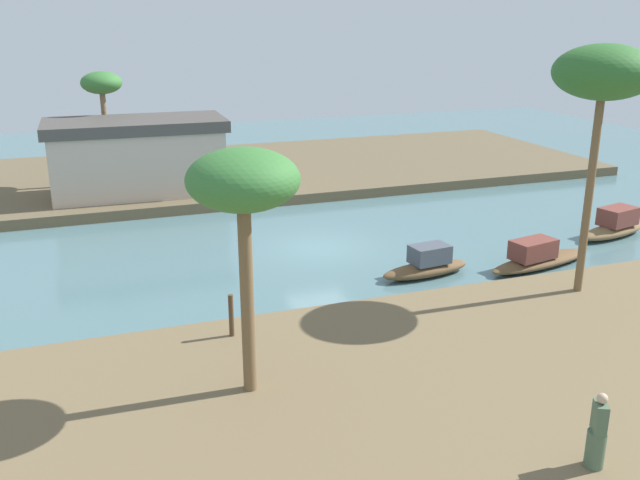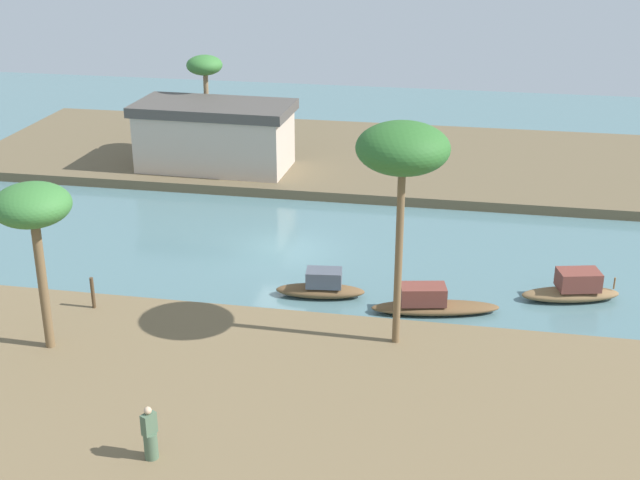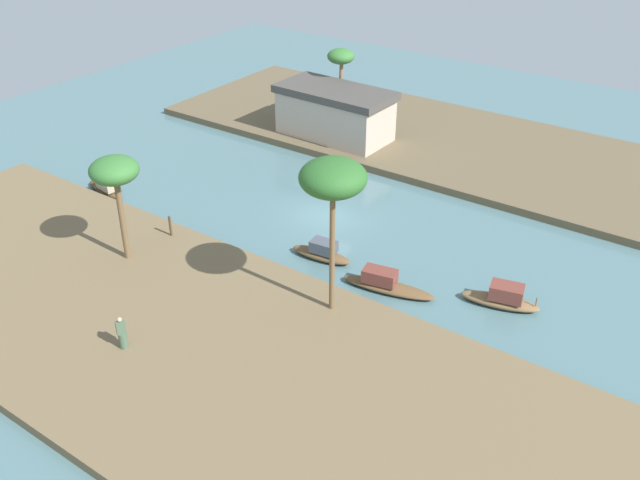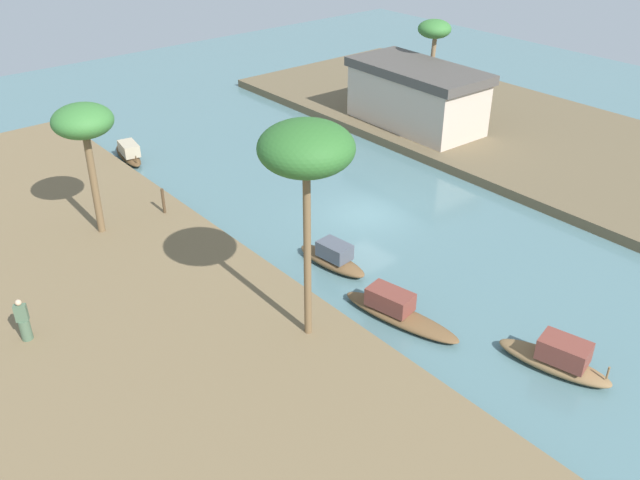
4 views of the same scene
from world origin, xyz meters
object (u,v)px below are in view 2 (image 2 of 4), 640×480
(person_on_near_bank, at_px, (150,437))
(palm_tree_left_far, at_px, (403,151))
(mooring_post, at_px, (93,293))
(sampan_downstream_large, at_px, (321,287))
(sampan_with_red_awning, at_px, (431,303))
(palm_tree_left_near, at_px, (32,209))
(riverside_building, at_px, (215,135))
(palm_tree_right_tall, at_px, (205,69))
(sampan_near_left_bank, at_px, (573,289))

(person_on_near_bank, relative_size, palm_tree_left_far, 0.21)
(mooring_post, bearing_deg, sampan_downstream_large, 23.74)
(sampan_with_red_awning, relative_size, palm_tree_left_far, 0.65)
(palm_tree_left_near, bearing_deg, sampan_downstream_large, 38.24)
(palm_tree_left_near, xyz_separation_m, riverside_building, (-0.41, 20.63, -3.14))
(mooring_post, relative_size, palm_tree_right_tall, 0.21)
(sampan_with_red_awning, relative_size, person_on_near_bank, 3.08)
(palm_tree_left_far, xyz_separation_m, palm_tree_right_tall, (-13.29, 20.77, -1.81))
(sampan_downstream_large, bearing_deg, palm_tree_right_tall, 114.37)
(mooring_post, xyz_separation_m, palm_tree_right_tall, (-1.91, 20.26, 4.42))
(riverside_building, bearing_deg, sampan_near_left_bank, -32.75)
(sampan_downstream_large, distance_m, palm_tree_left_near, 11.68)
(sampan_downstream_large, bearing_deg, palm_tree_left_near, -148.05)
(sampan_downstream_large, height_order, palm_tree_left_far, palm_tree_left_far)
(palm_tree_left_far, bearing_deg, palm_tree_left_near, -167.99)
(palm_tree_right_tall, bearing_deg, palm_tree_left_near, -85.89)
(sampan_downstream_large, xyz_separation_m, sampan_with_red_awning, (4.39, -0.61, -0.03))
(riverside_building, bearing_deg, palm_tree_left_far, -54.92)
(sampan_near_left_bank, bearing_deg, sampan_with_red_awning, -171.89)
(sampan_near_left_bank, relative_size, palm_tree_right_tall, 0.69)
(sampan_with_red_awning, xyz_separation_m, mooring_post, (-12.40, -2.92, 0.73))
(mooring_post, height_order, palm_tree_right_tall, palm_tree_right_tall)
(mooring_post, bearing_deg, sampan_near_left_bank, 15.80)
(mooring_post, xyz_separation_m, palm_tree_left_far, (11.38, -0.51, 6.24))
(mooring_post, relative_size, palm_tree_left_far, 0.16)
(sampan_downstream_large, distance_m, sampan_with_red_awning, 4.43)
(palm_tree_right_tall, bearing_deg, person_on_near_bank, -75.56)
(person_on_near_bank, xyz_separation_m, palm_tree_left_far, (5.94, 7.76, 6.17))
(person_on_near_bank, bearing_deg, palm_tree_right_tall, 41.29)
(palm_tree_left_near, relative_size, palm_tree_right_tall, 1.01)
(sampan_downstream_large, height_order, sampan_near_left_bank, sampan_near_left_bank)
(sampan_with_red_awning, bearing_deg, palm_tree_left_near, -166.20)
(sampan_with_red_awning, height_order, palm_tree_left_near, palm_tree_left_near)
(sampan_downstream_large, xyz_separation_m, sampan_near_left_bank, (9.81, 1.52, 0.05))
(sampan_with_red_awning, xyz_separation_m, palm_tree_right_tall, (-14.31, 17.34, 5.15))
(sampan_near_left_bank, distance_m, mooring_post, 18.54)
(mooring_post, xyz_separation_m, riverside_building, (-0.65, 17.65, 1.26))
(palm_tree_left_far, height_order, riverside_building, palm_tree_left_far)
(sampan_downstream_large, relative_size, sampan_near_left_bank, 0.90)
(palm_tree_left_near, bearing_deg, person_on_near_bank, -42.98)
(palm_tree_left_far, bearing_deg, sampan_near_left_bank, 40.73)
(person_on_near_bank, height_order, palm_tree_left_far, palm_tree_left_far)
(riverside_building, bearing_deg, person_on_near_bank, -75.22)
(mooring_post, bearing_deg, palm_tree_left_near, -94.56)
(sampan_downstream_large, height_order, palm_tree_right_tall, palm_tree_right_tall)
(palm_tree_right_tall, relative_size, riverside_building, 0.66)
(sampan_near_left_bank, xyz_separation_m, sampan_with_red_awning, (-5.42, -2.13, -0.08))
(sampan_near_left_bank, distance_m, palm_tree_left_far, 10.95)
(sampan_near_left_bank, height_order, mooring_post, mooring_post)
(palm_tree_left_far, bearing_deg, riverside_building, 123.52)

